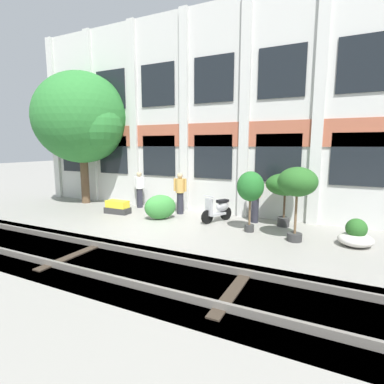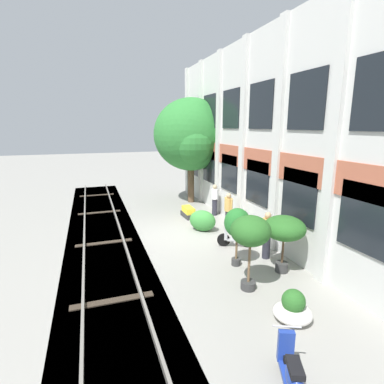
{
  "view_description": "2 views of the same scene",
  "coord_description": "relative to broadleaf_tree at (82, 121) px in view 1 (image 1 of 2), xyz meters",
  "views": [
    {
      "loc": [
        5.73,
        -8.12,
        2.7
      ],
      "look_at": [
        0.76,
        1.93,
        0.94
      ],
      "focal_mm": 28.0,
      "sensor_mm": 36.0,
      "label": 1
    },
    {
      "loc": [
        11.31,
        -3.4,
        4.44
      ],
      "look_at": [
        -1.22,
        0.92,
        1.48
      ],
      "focal_mm": 28.0,
      "sensor_mm": 36.0,
      "label": 2
    }
  ],
  "objects": [
    {
      "name": "potted_plant_wide_bowl",
      "position": [
        11.2,
        -1.32,
        -3.52
      ],
      "size": [
        0.9,
        0.9,
        0.76
      ],
      "color": "beige",
      "rests_on": "ground"
    },
    {
      "name": "potted_plant_terracotta_small",
      "position": [
        9.11,
        -0.14,
        -2.44
      ],
      "size": [
        1.26,
        1.26,
        1.79
      ],
      "color": "#333333",
      "rests_on": "ground"
    },
    {
      "name": "scooter_second_parked",
      "position": [
        6.91,
        -0.52,
        -3.37
      ],
      "size": [
        0.76,
        1.28,
        0.98
      ],
      "rotation": [
        0.0,
        0.0,
        4.26
      ],
      "color": "black",
      "rests_on": "ground"
    },
    {
      "name": "resident_watching_tracks",
      "position": [
        2.93,
        0.26,
        -2.97
      ],
      "size": [
        0.53,
        0.34,
        1.57
      ],
      "rotation": [
        0.0,
        0.0,
        -1.58
      ],
      "color": "#282833",
      "rests_on": "ground"
    },
    {
      "name": "topiary_hedge",
      "position": [
        4.87,
        -1.14,
        -3.36
      ],
      "size": [
        1.31,
        1.33,
        0.9
      ],
      "primitive_type": "ellipsoid",
      "rotation": [
        0.0,
        0.0,
        0.81
      ],
      "color": "#388438",
      "rests_on": "ground"
    },
    {
      "name": "potted_plant_low_pan",
      "position": [
        8.25,
        -1.27,
        -2.41
      ],
      "size": [
        0.83,
        0.83,
        1.91
      ],
      "color": "#333333",
      "rests_on": "ground"
    },
    {
      "name": "resident_near_plants",
      "position": [
        8.11,
        -0.06,
        -2.94
      ],
      "size": [
        0.45,
        0.34,
        1.63
      ],
      "rotation": [
        0.0,
        0.0,
        -2.18
      ],
      "color": "#282833",
      "rests_on": "ground"
    },
    {
      "name": "potted_plant_tall_urn",
      "position": [
        9.67,
        -1.62,
        -2.17
      ],
      "size": [
        1.08,
        1.08,
        2.11
      ],
      "color": "#333333",
      "rests_on": "ground"
    },
    {
      "name": "potted_plant_square_trough",
      "position": [
        2.83,
        -1.1,
        -3.56
      ],
      "size": [
        1.04,
        0.52,
        0.52
      ],
      "color": "#333333",
      "rests_on": "ground"
    },
    {
      "name": "resident_by_doorway",
      "position": [
        5.11,
        -0.05,
        -2.93
      ],
      "size": [
        0.52,
        0.34,
        1.63
      ],
      "rotation": [
        0.0,
        0.0,
        -1.39
      ],
      "color": "#282833",
      "rests_on": "ground"
    },
    {
      "name": "rail_tracks",
      "position": [
        4.96,
        -5.23,
        -3.94
      ],
      "size": [
        22.93,
        2.8,
        0.43
      ],
      "color": "#5B5449",
      "rests_on": "ground"
    },
    {
      "name": "apartment_facade",
      "position": [
        4.96,
        0.88,
        0.12
      ],
      "size": [
        15.29,
        0.64,
        7.89
      ],
      "color": "silver",
      "rests_on": "ground"
    },
    {
      "name": "broadleaf_tree",
      "position": [
        0.0,
        0.0,
        0.0
      ],
      "size": [
        4.41,
        4.2,
        5.95
      ],
      "color": "brown",
      "rests_on": "ground"
    },
    {
      "name": "ground_plane",
      "position": [
        4.96,
        -2.15,
        -3.81
      ],
      "size": [
        80.0,
        80.0,
        0.0
      ],
      "primitive_type": "plane",
      "color": "gray"
    }
  ]
}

